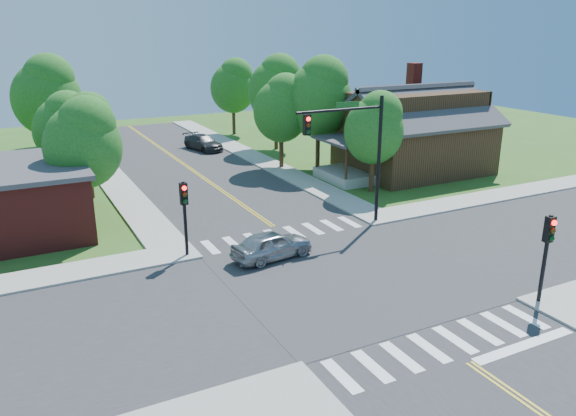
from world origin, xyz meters
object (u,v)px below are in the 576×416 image
house_ne (413,128)px  car_silver (272,246)px  signal_pole_nw (184,205)px  car_dgrey (203,143)px  signal_pole_se (548,243)px  signal_mast_ne (354,142)px

house_ne → car_silver: (-17.13, -10.73, -2.64)m
signal_pole_nw → car_dgrey: signal_pole_nw is taller
signal_pole_se → car_dgrey: (-2.33, 34.56, -2.00)m
signal_mast_ne → house_ne: 14.23m
signal_mast_ne → car_dgrey: (-0.64, 23.35, -4.19)m
signal_mast_ne → signal_pole_se: bearing=-81.4°
signal_mast_ne → car_silver: size_ratio=1.70×
car_silver → car_dgrey: bearing=-19.5°
car_dgrey → signal_pole_se: bearing=-99.5°
signal_pole_nw → car_silver: bearing=-30.1°
signal_pole_se → signal_pole_nw: 15.84m
signal_mast_ne → signal_pole_se: size_ratio=1.89×
signal_pole_se → car_dgrey: signal_pole_se is taller
house_ne → signal_pole_nw: bearing=-157.3°
signal_mast_ne → house_ne: (11.19, 8.65, -1.52)m
car_silver → car_dgrey: 25.98m
signal_pole_se → car_silver: size_ratio=0.90×
signal_pole_nw → car_dgrey: 25.07m
signal_pole_nw → house_ne: size_ratio=0.29×
signal_pole_se → signal_pole_nw: same height
signal_pole_se → signal_mast_ne: bearing=98.6°
house_ne → car_dgrey: (-11.84, 14.70, -2.66)m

